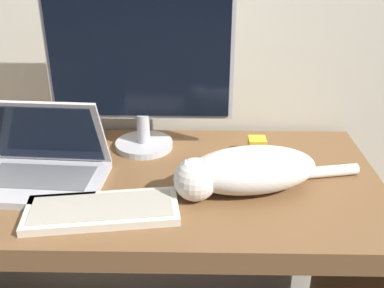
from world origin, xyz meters
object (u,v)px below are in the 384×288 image
object	(u,v)px
laptop	(40,167)
cat	(245,170)
monitor	(140,67)
external_keyboard	(102,210)

from	to	relation	value
laptop	cat	size ratio (longest dim) A/B	0.70
monitor	laptop	bearing A→B (deg)	-138.71
monitor	external_keyboard	xyz separation A→B (m)	(-0.06, -0.37, -0.25)
monitor	cat	world-z (taller)	monitor
external_keyboard	monitor	bearing A→B (deg)	72.93
external_keyboard	cat	world-z (taller)	cat
monitor	laptop	distance (m)	0.40
monitor	cat	xyz separation A→B (m)	(0.30, -0.26, -0.20)
monitor	laptop	world-z (taller)	monitor
monitor	external_keyboard	distance (m)	0.46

